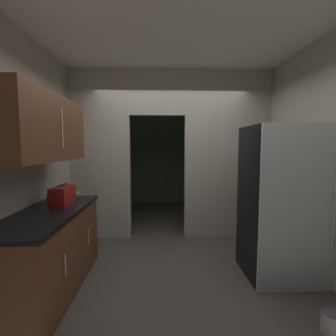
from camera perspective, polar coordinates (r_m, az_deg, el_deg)
The scene contains 10 objects.
ground at distance 3.20m, azimuth 1.91°, elevation -24.28°, with size 20.00×20.00×0.00m, color #47423D.
kitchen_overhead_slab at distance 3.45m, azimuth 1.55°, elevation 27.28°, with size 3.78×6.66×0.06m, color silver.
kitchen_partition at distance 4.12m, azimuth 1.50°, elevation 4.32°, with size 3.38×0.12×2.84m.
adjoining_room_shell at distance 5.97m, azimuth -0.18°, elevation 3.61°, with size 3.38×2.72×2.84m.
refrigerator at distance 3.22m, azimuth 25.33°, elevation -7.29°, with size 0.85×0.76×1.81m.
lower_cabinet_run at distance 3.01m, azimuth -26.17°, elevation -17.32°, with size 0.62×1.65×0.89m.
upper_cabinet_counterside at distance 2.81m, azimuth -27.20°, elevation 8.35°, with size 0.36×1.48×0.68m.
boombox at distance 3.14m, azimuth -23.65°, elevation -5.89°, with size 0.19×0.40×0.24m.
book_stack at distance 3.51m, azimuth -21.37°, elevation -5.97°, with size 0.15×0.18×0.06m.
paint_can at distance 2.75m, azimuth 34.13°, elevation -28.14°, with size 0.15×0.15×0.19m.
Camera 1 is at (-0.20, -2.78, 1.56)m, focal length 25.78 mm.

